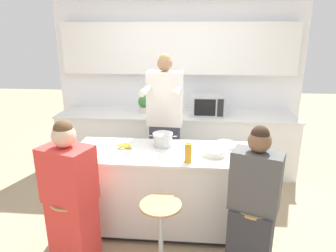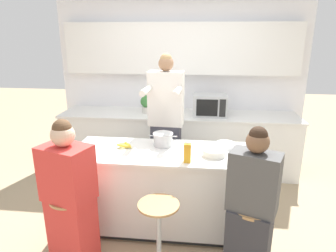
{
  "view_description": "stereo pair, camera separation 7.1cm",
  "coord_description": "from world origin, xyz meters",
  "px_view_note": "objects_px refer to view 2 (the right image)",
  "views": [
    {
      "loc": [
        0.25,
        -2.85,
        2.04
      ],
      "look_at": [
        0.0,
        0.07,
        1.13
      ],
      "focal_mm": 32.0,
      "sensor_mm": 36.0,
      "label": 1
    },
    {
      "loc": [
        0.32,
        -2.84,
        2.04
      ],
      "look_at": [
        0.0,
        0.07,
        1.13
      ],
      "focal_mm": 32.0,
      "sensor_mm": 36.0,
      "label": 2
    }
  ],
  "objects_px": {
    "bar_stool_leftmost": "(73,228)",
    "coffee_cup_near": "(239,157)",
    "kitchen_island": "(167,189)",
    "microwave": "(210,105)",
    "person_cooking": "(166,130)",
    "person_seated_near": "(251,214)",
    "potted_plant": "(147,103)",
    "person_wrapped_blanket": "(70,200)",
    "cooking_pot": "(163,139)",
    "banana_bunch": "(124,145)",
    "fruit_bowl": "(225,145)",
    "bar_stool_rightmost": "(250,240)",
    "juice_carton": "(187,153)",
    "bar_stool_center": "(159,236)"
  },
  "relations": [
    {
      "from": "kitchen_island",
      "to": "person_wrapped_blanket",
      "type": "height_order",
      "value": "person_wrapped_blanket"
    },
    {
      "from": "person_wrapped_blanket",
      "to": "cooking_pot",
      "type": "distance_m",
      "value": 1.12
    },
    {
      "from": "coffee_cup_near",
      "to": "banana_bunch",
      "type": "relative_size",
      "value": 0.58
    },
    {
      "from": "coffee_cup_near",
      "to": "microwave",
      "type": "xyz_separation_m",
      "value": [
        -0.24,
        1.61,
        0.11
      ]
    },
    {
      "from": "microwave",
      "to": "bar_stool_leftmost",
      "type": "bearing_deg",
      "value": -121.25
    },
    {
      "from": "fruit_bowl",
      "to": "potted_plant",
      "type": "distance_m",
      "value": 1.7
    },
    {
      "from": "person_seated_near",
      "to": "person_cooking",
      "type": "bearing_deg",
      "value": 145.63
    },
    {
      "from": "fruit_bowl",
      "to": "person_wrapped_blanket",
      "type": "bearing_deg",
      "value": -149.29
    },
    {
      "from": "person_wrapped_blanket",
      "to": "microwave",
      "type": "xyz_separation_m",
      "value": [
        1.24,
        2.07,
        0.39
      ]
    },
    {
      "from": "bar_stool_leftmost",
      "to": "potted_plant",
      "type": "height_order",
      "value": "potted_plant"
    },
    {
      "from": "person_seated_near",
      "to": "potted_plant",
      "type": "xyz_separation_m",
      "value": [
        -1.24,
        2.13,
        0.41
      ]
    },
    {
      "from": "person_wrapped_blanket",
      "to": "person_seated_near",
      "type": "relative_size",
      "value": 1.01
    },
    {
      "from": "kitchen_island",
      "to": "microwave",
      "type": "height_order",
      "value": "microwave"
    },
    {
      "from": "bar_stool_leftmost",
      "to": "kitchen_island",
      "type": "bearing_deg",
      "value": 38.72
    },
    {
      "from": "cooking_pot",
      "to": "fruit_bowl",
      "type": "bearing_deg",
      "value": 1.58
    },
    {
      "from": "person_cooking",
      "to": "cooking_pot",
      "type": "xyz_separation_m",
      "value": [
        0.03,
        -0.49,
        0.05
      ]
    },
    {
      "from": "bar_stool_rightmost",
      "to": "cooking_pot",
      "type": "relative_size",
      "value": 2.2
    },
    {
      "from": "person_cooking",
      "to": "coffee_cup_near",
      "type": "relative_size",
      "value": 16.76
    },
    {
      "from": "bar_stool_rightmost",
      "to": "banana_bunch",
      "type": "bearing_deg",
      "value": 151.73
    },
    {
      "from": "banana_bunch",
      "to": "kitchen_island",
      "type": "bearing_deg",
      "value": -6.78
    },
    {
      "from": "juice_carton",
      "to": "potted_plant",
      "type": "distance_m",
      "value": 1.86
    },
    {
      "from": "bar_stool_leftmost",
      "to": "person_seated_near",
      "type": "bearing_deg",
      "value": -0.68
    },
    {
      "from": "banana_bunch",
      "to": "potted_plant",
      "type": "xyz_separation_m",
      "value": [
        -0.01,
        1.42,
        0.13
      ]
    },
    {
      "from": "coffee_cup_near",
      "to": "potted_plant",
      "type": "bearing_deg",
      "value": 125.24
    },
    {
      "from": "juice_carton",
      "to": "microwave",
      "type": "distance_m",
      "value": 1.69
    },
    {
      "from": "bar_stool_leftmost",
      "to": "person_wrapped_blanket",
      "type": "height_order",
      "value": "person_wrapped_blanket"
    },
    {
      "from": "bar_stool_rightmost",
      "to": "potted_plant",
      "type": "bearing_deg",
      "value": 121.06
    },
    {
      "from": "juice_carton",
      "to": "microwave",
      "type": "height_order",
      "value": "microwave"
    },
    {
      "from": "kitchen_island",
      "to": "potted_plant",
      "type": "distance_m",
      "value": 1.66
    },
    {
      "from": "person_seated_near",
      "to": "banana_bunch",
      "type": "bearing_deg",
      "value": 172.47
    },
    {
      "from": "person_cooking",
      "to": "kitchen_island",
      "type": "bearing_deg",
      "value": -79.01
    },
    {
      "from": "coffee_cup_near",
      "to": "fruit_bowl",
      "type": "bearing_deg",
      "value": 105.47
    },
    {
      "from": "bar_stool_rightmost",
      "to": "juice_carton",
      "type": "height_order",
      "value": "juice_carton"
    },
    {
      "from": "person_wrapped_blanket",
      "to": "bar_stool_center",
      "type": "bearing_deg",
      "value": 18.57
    },
    {
      "from": "person_seated_near",
      "to": "cooking_pot",
      "type": "bearing_deg",
      "value": 158.17
    },
    {
      "from": "bar_stool_center",
      "to": "cooking_pot",
      "type": "relative_size",
      "value": 2.2
    },
    {
      "from": "kitchen_island",
      "to": "coffee_cup_near",
      "type": "height_order",
      "value": "coffee_cup_near"
    },
    {
      "from": "bar_stool_leftmost",
      "to": "coffee_cup_near",
      "type": "distance_m",
      "value": 1.66
    },
    {
      "from": "bar_stool_rightmost",
      "to": "person_seated_near",
      "type": "xyz_separation_m",
      "value": [
        -0.02,
        -0.03,
        0.27
      ]
    },
    {
      "from": "bar_stool_leftmost",
      "to": "bar_stool_center",
      "type": "xyz_separation_m",
      "value": [
        0.79,
        -0.02,
        0.0
      ]
    },
    {
      "from": "person_wrapped_blanket",
      "to": "person_cooking",
      "type": "bearing_deg",
      "value": 80.6
    },
    {
      "from": "person_wrapped_blanket",
      "to": "banana_bunch",
      "type": "bearing_deg",
      "value": 84.42
    },
    {
      "from": "person_seated_near",
      "to": "coffee_cup_near",
      "type": "height_order",
      "value": "person_seated_near"
    },
    {
      "from": "cooking_pot",
      "to": "fruit_bowl",
      "type": "distance_m",
      "value": 0.67
    },
    {
      "from": "bar_stool_leftmost",
      "to": "bar_stool_rightmost",
      "type": "xyz_separation_m",
      "value": [
        1.58,
        0.01,
        0.0
      ]
    },
    {
      "from": "bar_stool_center",
      "to": "banana_bunch",
      "type": "bearing_deg",
      "value": 123.24
    },
    {
      "from": "person_wrapped_blanket",
      "to": "potted_plant",
      "type": "bearing_deg",
      "value": 100.5
    },
    {
      "from": "bar_stool_leftmost",
      "to": "person_wrapped_blanket",
      "type": "bearing_deg",
      "value": -72.54
    },
    {
      "from": "bar_stool_center",
      "to": "person_cooking",
      "type": "relative_size",
      "value": 0.37
    },
    {
      "from": "banana_bunch",
      "to": "bar_stool_rightmost",
      "type": "bearing_deg",
      "value": -28.27
    }
  ]
}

